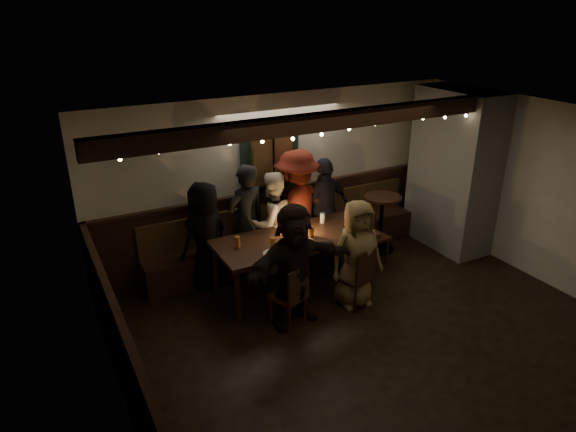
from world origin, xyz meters
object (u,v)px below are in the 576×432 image
dining_table (295,242)px  chair_near_right (359,274)px  chair_near_left (293,293)px  chair_end (368,233)px  person_a (205,236)px  person_d (297,209)px  person_b (246,221)px  person_f (294,266)px  person_g (356,254)px  person_e (324,208)px  high_top (381,216)px  person_c (272,223)px

dining_table → chair_near_right: 1.01m
chair_near_left → chair_near_right: 1.00m
chair_end → person_a: size_ratio=0.61×
chair_end → person_d: (-0.97, 0.55, 0.38)m
chair_near_left → person_d: bearing=59.6°
chair_near_right → person_d: (-0.14, 1.47, 0.43)m
chair_near_left → chair_near_right: (0.99, -0.02, 0.01)m
dining_table → chair_near_left: (-0.46, -0.80, -0.26)m
person_b → person_f: (0.02, -1.43, -0.05)m
person_b → person_g: bearing=111.8°
chair_near_left → person_e: (1.37, 1.48, 0.34)m
chair_near_left → chair_end: chair_end is taller
chair_near_left → person_a: 1.62m
person_a → person_d: bearing=158.1°
chair_end → high_top: chair_end is taller
dining_table → person_c: (-0.04, 0.63, 0.05)m
chair_end → person_a: bearing=166.8°
person_b → person_d: (0.82, -0.03, 0.05)m
chair_near_right → person_e: 1.59m
dining_table → chair_end: 1.37m
high_top → person_c: 1.90m
high_top → person_f: size_ratio=0.58×
person_b → person_d: person_d is taller
person_g → chair_end: bearing=52.0°
person_c → high_top: bearing=168.1°
person_d → person_g: person_d is taller
chair_near_left → person_a: size_ratio=0.54×
chair_near_right → person_b: 1.83m
chair_near_right → person_a: (-1.60, 1.50, 0.29)m
chair_near_right → high_top: (1.31, 1.24, 0.11)m
person_c → person_g: (0.57, -1.37, -0.04)m
person_a → person_g: bearing=117.4°
high_top → person_b: 2.31m
person_f → dining_table: bearing=54.8°
person_c → person_b: bearing=-13.8°
person_c → person_d: size_ratio=0.86×
chair_near_left → person_b: size_ratio=0.49×
high_top → person_g: size_ratio=0.63×
person_e → person_f: size_ratio=1.01×
chair_end → person_g: 1.20m
chair_near_right → high_top: bearing=43.5°
chair_near_right → chair_end: chair_end is taller
person_c → person_g: size_ratio=1.05×
chair_near_left → person_g: 1.03m
chair_end → high_top: (0.49, 0.32, 0.06)m
chair_near_left → person_b: 1.54m
high_top → person_a: person_a is taller
high_top → person_b: bearing=173.4°
chair_near_left → person_g: (0.99, 0.06, 0.27)m
person_b → person_e: size_ratio=1.06×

